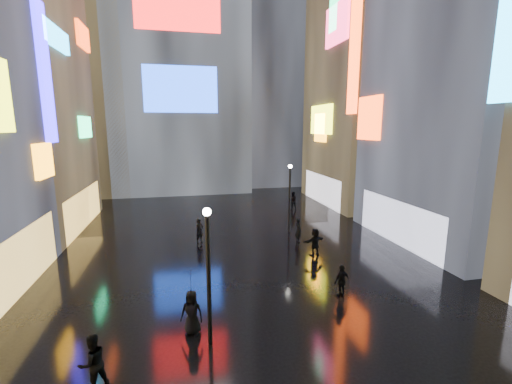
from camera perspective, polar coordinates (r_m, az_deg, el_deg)
name	(u,v)px	position (r m, az deg, el deg)	size (l,w,h in m)	color
ground	(232,241)	(24.56, -4.06, -8.07)	(140.00, 140.00, 0.00)	black
building_right_mid	(482,15)	(28.67, 33.49, 23.36)	(10.28, 13.70, 30.00)	black
building_right_far	(372,66)	(38.70, 18.73, 19.24)	(10.28, 12.00, 28.00)	black
tower_main	(178,20)	(48.77, -12.94, 26.10)	(16.00, 14.20, 42.00)	black
tower_flank_right	(267,61)	(51.33, 1.77, 20.97)	(12.00, 12.00, 34.00)	black
tower_flank_left	(84,83)	(46.53, -26.73, 15.94)	(10.00, 10.00, 26.00)	black
lamp_near	(208,269)	(12.59, -7.94, -12.63)	(0.30, 0.30, 5.20)	black
lamp_far	(290,194)	(25.86, 5.65, -0.37)	(0.30, 0.30, 5.20)	black
pedestrian_1	(93,362)	(12.61, -25.57, -24.25)	(0.87, 0.68, 1.80)	black
pedestrian_3	(342,281)	(17.17, 14.09, -14.17)	(0.91, 0.38, 1.56)	black
pedestrian_4	(192,312)	(14.21, -10.65, -19.13)	(0.86, 0.56, 1.76)	black
pedestrian_5	(315,242)	(21.88, 9.80, -8.21)	(1.60, 0.51, 1.73)	black
pedestrian_6	(200,231)	(24.08, -9.40, -6.44)	(0.62, 0.41, 1.71)	black
pedestrian_7	(293,201)	(33.38, 6.12, -1.46)	(0.85, 0.67, 1.76)	black
umbrella_2	(191,280)	(13.60, -10.85, -14.23)	(0.99, 1.01, 0.91)	black
pedestrian_8	(298,230)	(24.05, 7.07, -6.32)	(0.65, 0.42, 1.77)	black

